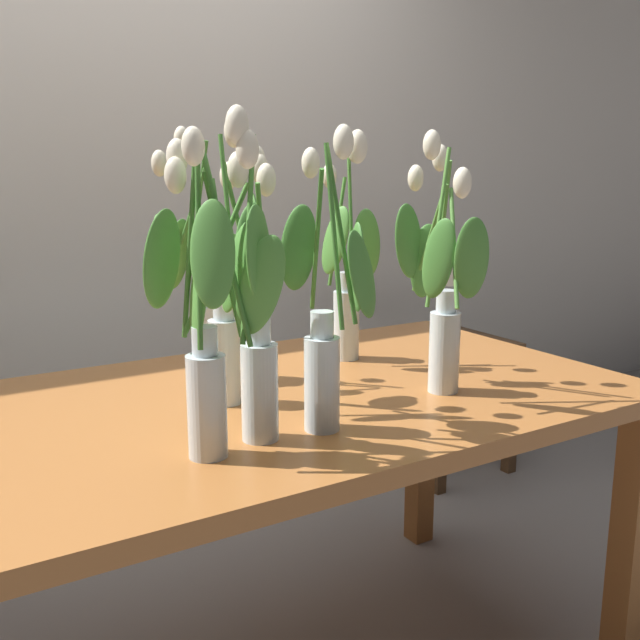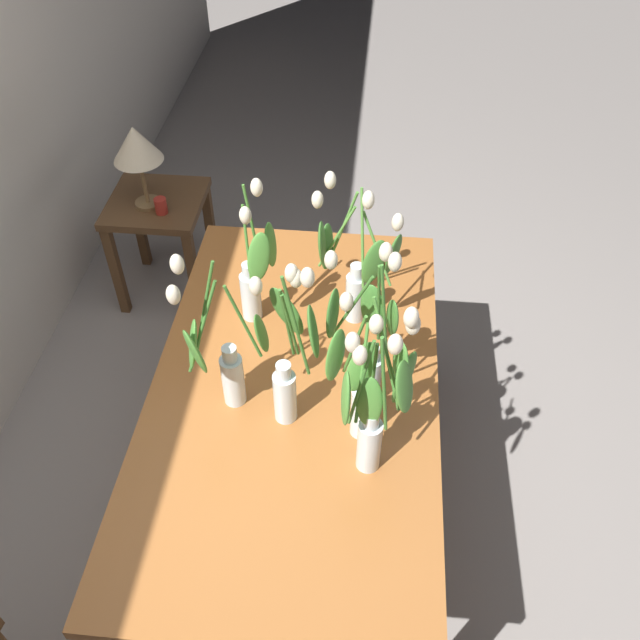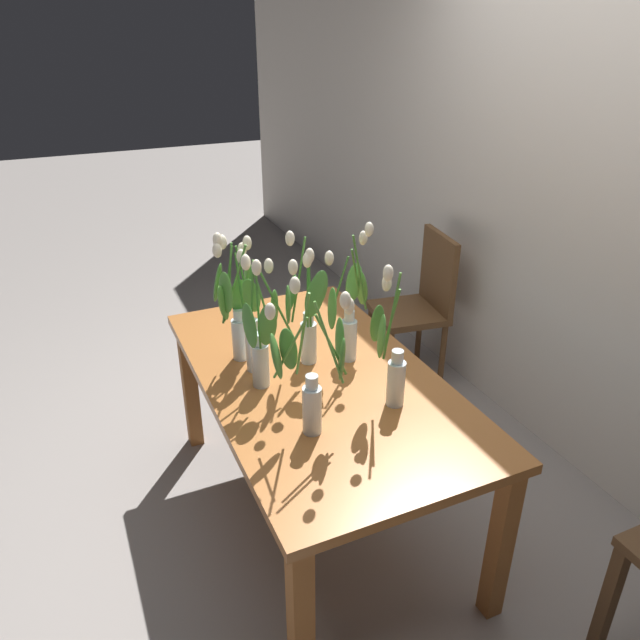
{
  "view_description": "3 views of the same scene",
  "coord_description": "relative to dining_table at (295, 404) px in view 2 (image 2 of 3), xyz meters",
  "views": [
    {
      "loc": [
        -0.7,
        -1.33,
        1.22
      ],
      "look_at": [
        0.07,
        -0.06,
        0.91
      ],
      "focal_mm": 39.91,
      "sensor_mm": 36.0,
      "label": 1
    },
    {
      "loc": [
        -1.36,
        -0.21,
        2.37
      ],
      "look_at": [
        0.09,
        -0.07,
        0.95
      ],
      "focal_mm": 38.04,
      "sensor_mm": 36.0,
      "label": 2
    },
    {
      "loc": [
        1.91,
        -0.85,
        2.05
      ],
      "look_at": [
        -0.1,
        0.05,
        0.94
      ],
      "focal_mm": 33.85,
      "sensor_mm": 36.0,
      "label": 3
    }
  ],
  "objects": [
    {
      "name": "tulip_vase_3",
      "position": [
        -0.17,
        -0.22,
        0.29
      ],
      "size": [
        0.24,
        0.27,
        0.58
      ],
      "color": "silver",
      "rests_on": "dining_table"
    },
    {
      "name": "table_lamp",
      "position": [
        1.18,
        0.84,
        0.21
      ],
      "size": [
        0.22,
        0.22,
        0.4
      ],
      "color": "olive",
      "rests_on": "side_table"
    },
    {
      "name": "ground_plane",
      "position": [
        0.0,
        0.0,
        -0.65
      ],
      "size": [
        18.0,
        18.0,
        0.0
      ],
      "primitive_type": "plane",
      "color": "gray"
    },
    {
      "name": "tulip_vase_4",
      "position": [
        -0.09,
        -0.0,
        0.31
      ],
      "size": [
        0.15,
        0.17,
        0.59
      ],
      "color": "silver",
      "rests_on": "dining_table"
    },
    {
      "name": "pillar_candle",
      "position": [
        1.13,
        0.76,
        -0.06
      ],
      "size": [
        0.06,
        0.06,
        0.07
      ],
      "primitive_type": "cylinder",
      "color": "#B72D23",
      "rests_on": "side_table"
    },
    {
      "name": "side_table",
      "position": [
        1.22,
        0.82,
        -0.22
      ],
      "size": [
        0.44,
        0.44,
        0.55
      ],
      "color": "brown",
      "rests_on": "ground"
    },
    {
      "name": "tulip_vase_1",
      "position": [
        -0.25,
        -0.25,
        0.33
      ],
      "size": [
        0.21,
        0.21,
        0.55
      ],
      "color": "silver",
      "rests_on": "dining_table"
    },
    {
      "name": "tulip_vase_6",
      "position": [
        0.32,
        -0.16,
        0.31
      ],
      "size": [
        0.17,
        0.3,
        0.57
      ],
      "color": "silver",
      "rests_on": "dining_table"
    },
    {
      "name": "tulip_vase_5",
      "position": [
        -0.01,
        -0.22,
        0.3
      ],
      "size": [
        0.15,
        0.22,
        0.56
      ],
      "color": "silver",
      "rests_on": "dining_table"
    },
    {
      "name": "tulip_vase_0",
      "position": [
        0.29,
        0.16,
        0.27
      ],
      "size": [
        0.15,
        0.14,
        0.57
      ],
      "color": "silver",
      "rests_on": "dining_table"
    },
    {
      "name": "tulip_vase_2",
      "position": [
        -0.09,
        0.18,
        0.29
      ],
      "size": [
        0.21,
        0.23,
        0.59
      ],
      "color": "silver",
      "rests_on": "dining_table"
    },
    {
      "name": "dining_table",
      "position": [
        0.0,
        0.0,
        0.0
      ],
      "size": [
        1.6,
        0.9,
        0.74
      ],
      "color": "#A3602D",
      "rests_on": "ground"
    }
  ]
}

